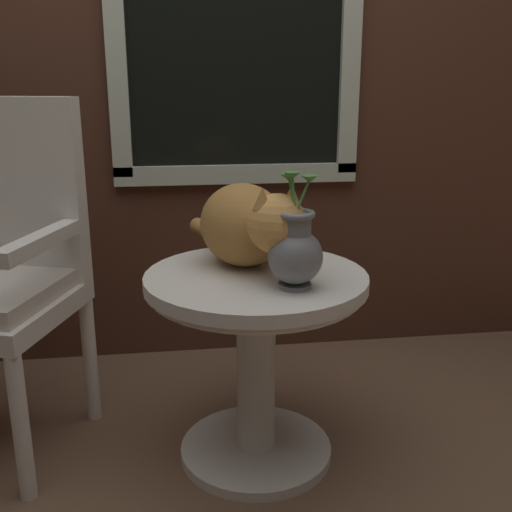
% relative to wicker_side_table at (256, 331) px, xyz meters
% --- Properties ---
extents(ground_plane, '(6.00, 6.00, 0.00)m').
position_rel_wicker_side_table_xyz_m(ground_plane, '(-0.15, -0.12, -0.39)').
color(ground_plane, brown).
extents(back_wall, '(4.00, 0.07, 2.60)m').
position_rel_wicker_side_table_xyz_m(back_wall, '(-0.15, 0.76, 0.90)').
color(back_wall, '#47281C').
rests_on(back_wall, ground_plane).
extents(wicker_side_table, '(0.61, 0.61, 0.56)m').
position_rel_wicker_side_table_xyz_m(wicker_side_table, '(0.00, 0.00, 0.00)').
color(wicker_side_table, silver).
rests_on(wicker_side_table, ground_plane).
extents(cat, '(0.32, 0.56, 0.25)m').
position_rel_wicker_side_table_xyz_m(cat, '(-0.01, 0.06, 0.29)').
color(cat, '#AD7A3D').
rests_on(cat, wicker_side_table).
extents(pewter_vase_with_ivy, '(0.14, 0.14, 0.29)m').
position_rel_wicker_side_table_xyz_m(pewter_vase_with_ivy, '(0.08, -0.12, 0.26)').
color(pewter_vase_with_ivy, slate).
rests_on(pewter_vase_with_ivy, wicker_side_table).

